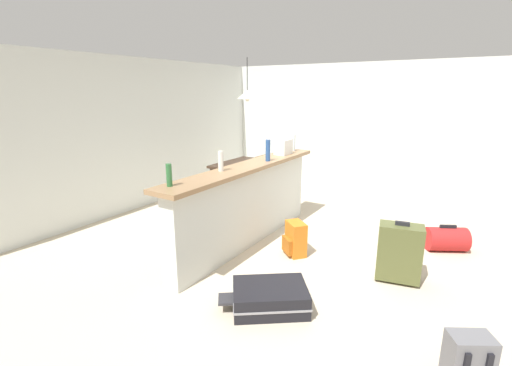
# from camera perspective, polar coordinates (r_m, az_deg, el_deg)

# --- Properties ---
(ground_plane) EXTENTS (13.00, 13.00, 0.05)m
(ground_plane) POSITION_cam_1_polar(r_m,az_deg,el_deg) (4.94, 7.05, -9.52)
(ground_plane) COLOR beige
(wall_back) EXTENTS (6.60, 0.10, 2.50)m
(wall_back) POSITION_cam_1_polar(r_m,az_deg,el_deg) (6.46, -17.95, 7.37)
(wall_back) COLOR silver
(wall_back) RESTS_ON ground_plane
(wall_right) EXTENTS (0.10, 6.00, 2.50)m
(wall_right) POSITION_cam_1_polar(r_m,az_deg,el_deg) (7.51, 15.48, 8.46)
(wall_right) COLOR silver
(wall_right) RESTS_ON ground_plane
(partition_half_wall) EXTENTS (2.80, 0.20, 1.01)m
(partition_half_wall) POSITION_cam_1_polar(r_m,az_deg,el_deg) (4.67, -1.35, -3.85)
(partition_half_wall) COLOR silver
(partition_half_wall) RESTS_ON ground_plane
(bar_countertop) EXTENTS (2.96, 0.40, 0.05)m
(bar_countertop) POSITION_cam_1_polar(r_m,az_deg,el_deg) (4.53, -1.39, 2.55)
(bar_countertop) COLOR #93704C
(bar_countertop) RESTS_ON partition_half_wall
(bottle_green) EXTENTS (0.06, 0.06, 0.23)m
(bottle_green) POSITION_cam_1_polar(r_m,az_deg,el_deg) (3.60, -13.65, 1.22)
(bottle_green) COLOR #2D6B38
(bottle_green) RESTS_ON bar_countertop
(bottle_white) EXTENTS (0.06, 0.06, 0.24)m
(bottle_white) POSITION_cam_1_polar(r_m,az_deg,el_deg) (4.18, -5.63, 3.48)
(bottle_white) COLOR silver
(bottle_white) RESTS_ON bar_countertop
(bottle_blue) EXTENTS (0.06, 0.06, 0.29)m
(bottle_blue) POSITION_cam_1_polar(r_m,az_deg,el_deg) (4.77, 1.91, 5.21)
(bottle_blue) COLOR #284C89
(bottle_blue) RESTS_ON bar_countertop
(bottle_clear) EXTENTS (0.08, 0.08, 0.26)m
(bottle_clear) POSITION_cam_1_polar(r_m,az_deg,el_deg) (5.60, 5.89, 6.38)
(bottle_clear) COLOR silver
(bottle_clear) RESTS_ON bar_countertop
(grocery_bag) EXTENTS (0.26, 0.18, 0.22)m
(grocery_bag) POSITION_cam_1_polar(r_m,az_deg,el_deg) (5.29, 4.35, 5.74)
(grocery_bag) COLOR silver
(grocery_bag) RESTS_ON bar_countertop
(dining_table) EXTENTS (1.10, 0.80, 0.74)m
(dining_table) POSITION_cam_1_polar(r_m,az_deg,el_deg) (6.32, -1.85, 2.36)
(dining_table) COLOR #332319
(dining_table) RESTS_ON ground_plane
(dining_chair_near_partition) EXTENTS (0.41, 0.41, 0.93)m
(dining_chair_near_partition) POSITION_cam_1_polar(r_m,az_deg,el_deg) (6.01, 1.80, 0.45)
(dining_chair_near_partition) COLOR #4C331E
(dining_chair_near_partition) RESTS_ON ground_plane
(pendant_lamp) EXTENTS (0.34, 0.34, 0.71)m
(pendant_lamp) POSITION_cam_1_polar(r_m,az_deg,el_deg) (6.16, -1.39, 13.89)
(pendant_lamp) COLOR black
(suitcase_flat_black) EXTENTS (0.81, 0.86, 0.22)m
(suitcase_flat_black) POSITION_cam_1_polar(r_m,az_deg,el_deg) (3.51, 2.19, -17.68)
(suitcase_flat_black) COLOR black
(suitcase_flat_black) RESTS_ON ground_plane
(suitcase_upright_olive) EXTENTS (0.33, 0.48, 0.67)m
(suitcase_upright_olive) POSITION_cam_1_polar(r_m,az_deg,el_deg) (4.12, 21.81, -10.16)
(suitcase_upright_olive) COLOR #51562D
(suitcase_upright_olive) RESTS_ON ground_plane
(backpack_orange) EXTENTS (0.34, 0.34, 0.42)m
(backpack_orange) POSITION_cam_1_polar(r_m,az_deg,el_deg) (4.49, 6.24, -8.87)
(backpack_orange) COLOR orange
(backpack_orange) RESTS_ON ground_plane
(duffel_bag_red) EXTENTS (0.50, 0.57, 0.34)m
(duffel_bag_red) POSITION_cam_1_polar(r_m,az_deg,el_deg) (5.19, 27.99, -7.86)
(duffel_bag_red) COLOR red
(duffel_bag_red) RESTS_ON ground_plane
(backpack_grey) EXTENTS (0.33, 0.33, 0.42)m
(backpack_grey) POSITION_cam_1_polar(r_m,az_deg,el_deg) (3.04, 30.49, -23.46)
(backpack_grey) COLOR slate
(backpack_grey) RESTS_ON ground_plane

